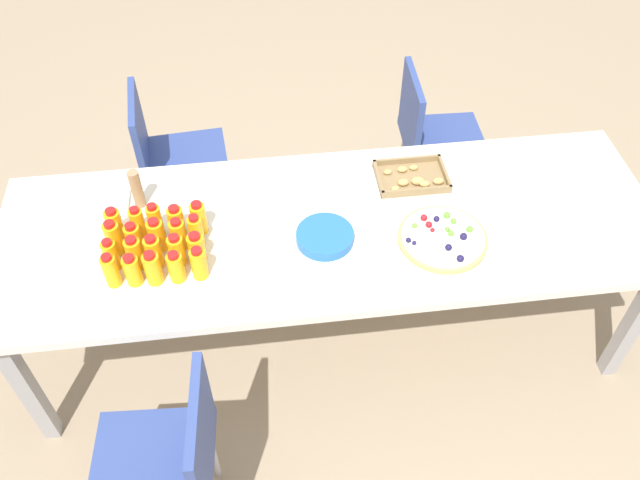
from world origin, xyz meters
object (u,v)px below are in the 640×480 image
Objects in this scene: juice_bottle_0 at (111,271)px; juice_bottle_1 at (132,270)px; juice_bottle_9 at (197,248)px; juice_bottle_10 at (114,238)px; chair_far_right at (431,134)px; napkin_stack at (110,204)px; juice_bottle_11 at (134,239)px; juice_bottle_12 at (157,235)px; juice_bottle_13 at (178,235)px; cardboard_tube at (137,189)px; juice_bottle_4 at (199,263)px; fruit_pizza at (443,238)px; chair_near_left at (171,459)px; juice_bottle_5 at (111,255)px; juice_bottle_3 at (176,267)px; juice_bottle_18 at (176,221)px; juice_bottle_2 at (153,268)px; juice_bottle_14 at (196,231)px; juice_bottle_15 at (115,225)px; snack_tray at (412,178)px; party_table at (331,235)px; plate_stack at (325,237)px; juice_bottle_6 at (135,253)px; juice_bottle_17 at (155,221)px; juice_bottle_8 at (177,250)px; juice_bottle_7 at (154,252)px; chair_far_left at (170,154)px.

juice_bottle_0 is 0.07m from juice_bottle_1.
juice_bottle_9 is 0.87× the size of juice_bottle_10.
napkin_stack is (-1.47, -0.57, 0.24)m from chair_far_right.
juice_bottle_11 is 0.92× the size of juice_bottle_12.
juice_bottle_1 is 0.22m from juice_bottle_13.
cardboard_tube reaches higher than juice_bottle_10.
fruit_pizza is (0.90, 0.06, -0.05)m from juice_bottle_4.
chair_far_right and chair_near_left have the same top height.
chair_far_right is 0.97m from fruit_pizza.
juice_bottle_5 is at bearing 19.18° from chair_near_left.
juice_bottle_3 is at bearing -176.31° from fruit_pizza.
juice_bottle_12 is 0.10m from juice_bottle_18.
chair_far_right is 1.63m from juice_bottle_2.
juice_bottle_14 is (0.07, 0.16, 0.01)m from juice_bottle_3.
snack_tray is at bearing 8.57° from juice_bottle_15.
party_table is 11.81× the size of plate_stack.
fruit_pizza is at bearing -0.83° from juice_bottle_6.
juice_bottle_3 is (-1.19, -0.98, 0.29)m from chair_far_right.
juice_bottle_6 is at bearing -54.27° from chair_far_right.
juice_bottle_0 is 1.10× the size of juice_bottle_9.
juice_bottle_1 is 0.92× the size of juice_bottle_6.
juice_bottle_17 reaches higher than juice_bottle_1.
juice_bottle_2 is 0.98× the size of juice_bottle_12.
juice_bottle_14 is at bearing 66.13° from juice_bottle_3.
juice_bottle_6 is at bearing -88.51° from cardboard_tube.
juice_bottle_0 is 1.04× the size of juice_bottle_5.
juice_bottle_8 is 0.24m from juice_bottle_10.
juice_bottle_10 is at bearing 165.33° from juice_bottle_9.
plate_stack is (-0.65, -0.86, 0.25)m from chair_far_right.
juice_bottle_7 is at bearing 179.23° from juice_bottle_8.
chair_near_left reaches higher than snack_tray.
juice_bottle_11 is (-0.08, 0.16, -0.00)m from juice_bottle_2.
juice_bottle_7 is 0.08m from juice_bottle_12.
juice_bottle_14 is 0.10m from juice_bottle_18.
juice_bottle_15 is at bearing 134.12° from juice_bottle_7.
juice_bottle_5 is (-0.01, 0.08, -0.00)m from juice_bottle_0.
fruit_pizza is (1.13, -0.02, -0.05)m from juice_bottle_6.
chair_far_left is 5.74× the size of juice_bottle_0.
juice_bottle_10 reaches higher than juice_bottle_8.
juice_bottle_13 is at bearing -83.06° from juice_bottle_18.
juice_bottle_4 and juice_bottle_5 have the same top height.
chair_far_right is at bearing 51.74° from party_table.
cardboard_tube is at bearing 120.86° from juice_bottle_4.
juice_bottle_2 is at bearing -47.49° from juice_bottle_10.
juice_bottle_1 is 0.17m from juice_bottle_12.
juice_bottle_6 reaches higher than juice_bottle_13.
juice_bottle_15 is at bearing 143.86° from juice_bottle_4.
juice_bottle_8 is at bearing -93.23° from juice_bottle_13.
juice_bottle_0 is at bearing 20.51° from chair_near_left.
juice_bottle_10 is at bearing -168.07° from snack_tray.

